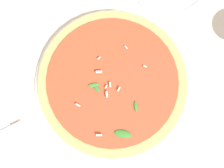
{
  "coord_description": "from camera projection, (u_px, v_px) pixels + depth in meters",
  "views": [
    {
      "loc": [
        0.04,
        0.11,
        0.74
      ],
      "look_at": [
        0.0,
        0.0,
        0.03
      ],
      "focal_mm": 50.0,
      "sensor_mm": 36.0,
      "label": 1
    }
  ],
  "objects": [
    {
      "name": "pizza_arugula_main",
      "position": [
        112.0,
        85.0,
        0.73
      ],
      "size": [
        0.37,
        0.37,
        0.05
      ],
      "color": "white",
      "rests_on": "ground_plane"
    },
    {
      "name": "ground_plane",
      "position": [
        113.0,
        84.0,
        0.75
      ],
      "size": [
        6.0,
        6.0,
        0.0
      ],
      "primitive_type": "plane",
      "color": "beige"
    }
  ]
}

